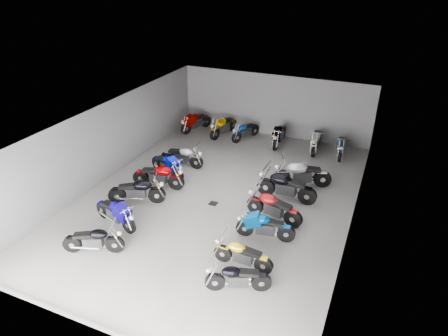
{
  "coord_description": "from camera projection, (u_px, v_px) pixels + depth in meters",
  "views": [
    {
      "loc": [
        5.5,
        -12.18,
        8.24
      ],
      "look_at": [
        -0.03,
        0.6,
        1.0
      ],
      "focal_mm": 32.0,
      "sensor_mm": 36.0,
      "label": 1
    }
  ],
  "objects": [
    {
      "name": "wall_right",
      "position": [
        357.0,
        187.0,
        13.16
      ],
      "size": [
        0.1,
        14.0,
        3.2
      ],
      "primitive_type": "cube",
      "color": "slate",
      "rests_on": "ground"
    },
    {
      "name": "motorcycle_left_a",
      "position": [
        94.0,
        240.0,
        12.51
      ],
      "size": [
        1.84,
        0.87,
        0.86
      ],
      "rotation": [
        0.0,
        0.0,
        -1.17
      ],
      "color": "black",
      "rests_on": "ground"
    },
    {
      "name": "motorcycle_right_f",
      "position": [
        302.0,
        174.0,
        16.16
      ],
      "size": [
        2.27,
        1.0,
        1.04
      ],
      "rotation": [
        0.0,
        0.0,
        1.94
      ],
      "color": "black",
      "rests_on": "ground"
    },
    {
      "name": "motorcycle_back_e",
      "position": [
        316.0,
        140.0,
        19.29
      ],
      "size": [
        0.49,
        2.24,
        0.99
      ],
      "rotation": [
        0.0,
        0.0,
        3.23
      ],
      "color": "black",
      "rests_on": "ground"
    },
    {
      "name": "motorcycle_right_d",
      "position": [
        273.0,
        207.0,
        14.08
      ],
      "size": [
        2.17,
        0.6,
        0.96
      ],
      "rotation": [
        0.0,
        0.0,
        1.38
      ],
      "color": "black",
      "rests_on": "ground"
    },
    {
      "name": "motorcycle_back_b",
      "position": [
        223.0,
        126.0,
        20.96
      ],
      "size": [
        0.65,
        2.23,
        0.99
      ],
      "rotation": [
        0.0,
        0.0,
        2.93
      ],
      "color": "black",
      "rests_on": "ground"
    },
    {
      "name": "motorcycle_back_f",
      "position": [
        341.0,
        146.0,
        18.79
      ],
      "size": [
        0.48,
        2.03,
        0.89
      ],
      "rotation": [
        0.0,
        0.0,
        3.27
      ],
      "color": "black",
      "rests_on": "ground"
    },
    {
      "name": "motorcycle_left_f",
      "position": [
        182.0,
        156.0,
        17.82
      ],
      "size": [
        2.06,
        0.42,
        0.9
      ],
      "rotation": [
        0.0,
        0.0,
        -1.52
      ],
      "color": "black",
      "rests_on": "ground"
    },
    {
      "name": "motorcycle_left_b",
      "position": [
        116.0,
        213.0,
        13.79
      ],
      "size": [
        2.03,
        0.73,
        0.92
      ],
      "rotation": [
        0.0,
        0.0,
        -1.86
      ],
      "color": "black",
      "rests_on": "ground"
    },
    {
      "name": "motorcycle_back_c",
      "position": [
        245.0,
        131.0,
        20.54
      ],
      "size": [
        0.83,
        1.88,
        0.87
      ],
      "rotation": [
        0.0,
        0.0,
        2.77
      ],
      "color": "black",
      "rests_on": "ground"
    },
    {
      "name": "ceiling",
      "position": [
        218.0,
        120.0,
        14.17
      ],
      "size": [
        10.0,
        14.0,
        0.04
      ],
      "primitive_type": "cube",
      "color": "black",
      "rests_on": "wall_back"
    },
    {
      "name": "ground",
      "position": [
        219.0,
        197.0,
        15.66
      ],
      "size": [
        14.0,
        14.0,
        0.0
      ],
      "primitive_type": "plane",
      "color": "#A29F9A",
      "rests_on": "ground"
    },
    {
      "name": "motorcycle_left_d",
      "position": [
        159.0,
        176.0,
        16.11
      ],
      "size": [
        2.2,
        0.56,
        0.97
      ],
      "rotation": [
        0.0,
        0.0,
        -1.41
      ],
      "color": "black",
      "rests_on": "ground"
    },
    {
      "name": "motorcycle_right_e",
      "position": [
        286.0,
        186.0,
        15.27
      ],
      "size": [
        2.37,
        0.47,
        1.04
      ],
      "rotation": [
        0.0,
        0.0,
        1.55
      ],
      "color": "black",
      "rests_on": "ground"
    },
    {
      "name": "motorcycle_left_e",
      "position": [
        168.0,
        165.0,
        17.03
      ],
      "size": [
        1.96,
        0.9,
        0.91
      ],
      "rotation": [
        0.0,
        0.0,
        -1.95
      ],
      "color": "black",
      "rests_on": "ground"
    },
    {
      "name": "motorcycle_back_a",
      "position": [
        196.0,
        122.0,
        21.59
      ],
      "size": [
        0.87,
        2.03,
        0.93
      ],
      "rotation": [
        0.0,
        0.0,
        2.78
      ],
      "color": "black",
      "rests_on": "ground"
    },
    {
      "name": "drain_grate",
      "position": [
        213.0,
        203.0,
        15.25
      ],
      "size": [
        0.32,
        0.32,
        0.01
      ],
      "primitive_type": "cube",
      "color": "black",
      "rests_on": "ground"
    },
    {
      "name": "motorcycle_right_b",
      "position": [
        242.0,
        254.0,
        11.91
      ],
      "size": [
        1.89,
        0.37,
        0.83
      ],
      "rotation": [
        0.0,
        0.0,
        1.56
      ],
      "color": "black",
      "rests_on": "ground"
    },
    {
      "name": "motorcycle_left_c",
      "position": [
        137.0,
        191.0,
        15.06
      ],
      "size": [
        2.04,
        1.04,
        0.96
      ],
      "rotation": [
        0.0,
        0.0,
        -1.14
      ],
      "color": "black",
      "rests_on": "ground"
    },
    {
      "name": "motorcycle_right_a",
      "position": [
        237.0,
        278.0,
        11.05
      ],
      "size": [
        1.77,
        0.83,
        0.82
      ],
      "rotation": [
        0.0,
        0.0,
        1.97
      ],
      "color": "black",
      "rests_on": "ground"
    },
    {
      "name": "wall_left",
      "position": [
        109.0,
        140.0,
        16.68
      ],
      "size": [
        0.1,
        14.0,
        3.2
      ],
      "primitive_type": "cube",
      "color": "slate",
      "rests_on": "ground"
    },
    {
      "name": "motorcycle_back_d",
      "position": [
        279.0,
        135.0,
        19.92
      ],
      "size": [
        0.46,
        2.22,
        0.98
      ],
      "rotation": [
        0.0,
        0.0,
        3.2
      ],
      "color": "black",
      "rests_on": "ground"
    },
    {
      "name": "motorcycle_right_c",
      "position": [
        265.0,
        226.0,
        13.14
      ],
      "size": [
        1.98,
        0.52,
        0.87
      ],
      "rotation": [
        0.0,
        0.0,
        1.74
      ],
      "color": "black",
      "rests_on": "ground"
    },
    {
      "name": "wall_back",
      "position": [
        274.0,
        106.0,
        20.62
      ],
      "size": [
        10.0,
        0.1,
        3.2
      ],
      "primitive_type": "cube",
      "color": "slate",
      "rests_on": "ground"
    }
  ]
}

